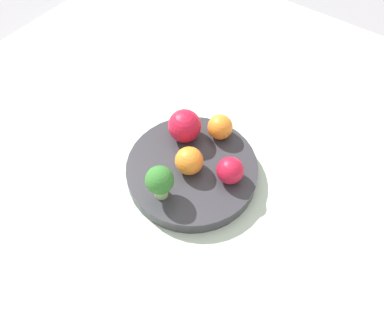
# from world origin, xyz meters

# --- Properties ---
(ground_plane) EXTENTS (6.00, 6.00, 0.00)m
(ground_plane) POSITION_xyz_m (0.00, 0.00, 0.00)
(ground_plane) COLOR gray
(table_surface) EXTENTS (1.20, 1.20, 0.02)m
(table_surface) POSITION_xyz_m (0.00, 0.00, 0.01)
(table_surface) COLOR #B2C6B2
(table_surface) RESTS_ON ground_plane
(bowl) EXTENTS (0.23, 0.23, 0.03)m
(bowl) POSITION_xyz_m (0.00, 0.00, 0.03)
(bowl) COLOR #2D2D33
(bowl) RESTS_ON table_surface
(broccoli) EXTENTS (0.05, 0.05, 0.07)m
(broccoli) POSITION_xyz_m (-0.08, 0.01, 0.09)
(broccoli) COLOR #99C17A
(broccoli) RESTS_ON bowl
(apple_red) EXTENTS (0.05, 0.05, 0.05)m
(apple_red) POSITION_xyz_m (0.02, -0.07, 0.07)
(apple_red) COLOR #B7142D
(apple_red) RESTS_ON bowl
(apple_green) EXTENTS (0.06, 0.06, 0.06)m
(apple_green) POSITION_xyz_m (0.05, 0.05, 0.08)
(apple_green) COLOR #B7142D
(apple_green) RESTS_ON bowl
(orange_front) EXTENTS (0.05, 0.05, 0.05)m
(orange_front) POSITION_xyz_m (-0.01, -0.00, 0.07)
(orange_front) COLOR orange
(orange_front) RESTS_ON bowl
(orange_back) EXTENTS (0.05, 0.05, 0.05)m
(orange_back) POSITION_xyz_m (0.09, -0.00, 0.07)
(orange_back) COLOR orange
(orange_back) RESTS_ON bowl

